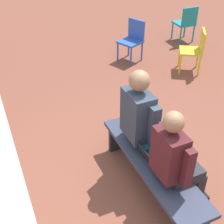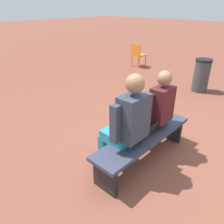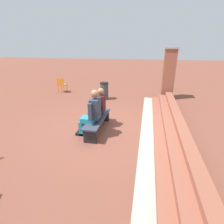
% 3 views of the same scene
% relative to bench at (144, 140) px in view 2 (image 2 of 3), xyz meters
% --- Properties ---
extents(ground_plane, '(60.00, 60.00, 0.00)m').
position_rel_bench_xyz_m(ground_plane, '(-0.16, 0.19, -0.35)').
color(ground_plane, brown).
extents(bench, '(1.80, 0.44, 0.45)m').
position_rel_bench_xyz_m(bench, '(0.00, 0.00, 0.00)').
color(bench, '#33384C').
rests_on(bench, ground).
extents(person_student, '(0.53, 0.67, 1.33)m').
position_rel_bench_xyz_m(person_student, '(-0.32, -0.07, 0.36)').
color(person_student, '#232328').
rests_on(person_student, ground).
extents(person_adult, '(0.59, 0.75, 1.43)m').
position_rel_bench_xyz_m(person_adult, '(0.34, -0.07, 0.40)').
color(person_adult, teal).
rests_on(person_adult, ground).
extents(laptop, '(0.32, 0.29, 0.21)m').
position_rel_bench_xyz_m(laptop, '(0.03, 0.01, 0.15)').
color(laptop, black).
rests_on(laptop, bench).
extents(plastic_chair_by_pillar, '(0.45, 0.45, 0.84)m').
position_rel_bench_xyz_m(plastic_chair_by_pillar, '(-4.29, -3.39, 0.13)').
color(plastic_chair_by_pillar, orange).
rests_on(plastic_chair_by_pillar, ground).
extents(litter_bin, '(0.42, 0.42, 0.86)m').
position_rel_bench_xyz_m(litter_bin, '(-3.44, -0.63, 0.08)').
color(litter_bin, '#383D42').
rests_on(litter_bin, ground).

